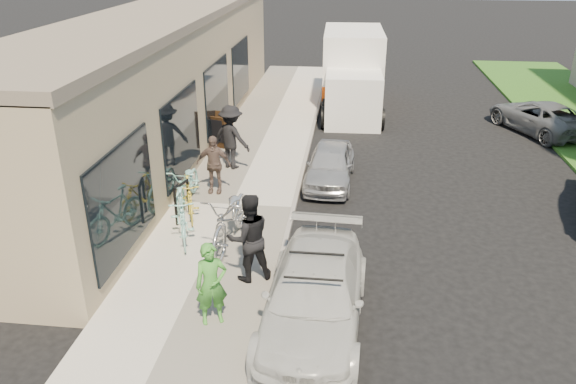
{
  "coord_description": "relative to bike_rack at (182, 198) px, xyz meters",
  "views": [
    {
      "loc": [
        0.88,
        -9.53,
        6.23
      ],
      "look_at": [
        -0.45,
        1.91,
        1.05
      ],
      "focal_mm": 35.0,
      "sensor_mm": 36.0,
      "label": 1
    }
  ],
  "objects": [
    {
      "name": "curb",
      "position": [
        2.52,
        0.97,
        -0.65
      ],
      "size": [
        0.12,
        34.0,
        0.13
      ],
      "primitive_type": "cube",
      "color": "gray",
      "rests_on": "ground"
    },
    {
      "name": "man_standing",
      "position": [
        2.02,
        -2.31,
        0.33
      ],
      "size": [
        1.07,
        0.98,
        1.79
      ],
      "primitive_type": "imported",
      "rotation": [
        0.0,
        0.0,
        3.58
      ],
      "color": "black",
      "rests_on": "sidewalk"
    },
    {
      "name": "sedan_white",
      "position": [
        3.37,
        -3.45,
        -0.1
      ],
      "size": [
        1.9,
        4.28,
        1.26
      ],
      "rotation": [
        0.0,
        0.0,
        -0.05
      ],
      "color": "silver",
      "rests_on": "ground"
    },
    {
      "name": "storefront",
      "position": [
        -2.27,
        5.96,
        1.41
      ],
      "size": [
        3.6,
        20.0,
        4.22
      ],
      "color": "tan",
      "rests_on": "ground"
    },
    {
      "name": "cruiser_bike_b",
      "position": [
        -0.14,
        0.93,
        -0.06
      ],
      "size": [
        0.71,
        1.95,
        1.02
      ],
      "primitive_type": "imported",
      "rotation": [
        0.0,
        0.0,
        0.02
      ],
      "color": "#97E1D6",
      "rests_on": "sidewalk"
    },
    {
      "name": "cruiser_bike_a",
      "position": [
        0.27,
        -0.92,
        -0.01
      ],
      "size": [
        1.08,
        1.9,
        1.1
      ],
      "primitive_type": "imported",
      "rotation": [
        0.0,
        0.0,
        0.33
      ],
      "color": "#97E1D6",
      "rests_on": "sidewalk"
    },
    {
      "name": "sidewalk",
      "position": [
        0.97,
        0.97,
        -0.64
      ],
      "size": [
        3.0,
        34.0,
        0.15
      ],
      "primitive_type": "cube",
      "color": "beige",
      "rests_on": "ground"
    },
    {
      "name": "bystander_a",
      "position": [
        0.47,
        3.45,
        0.36
      ],
      "size": [
        1.38,
        1.16,
        1.85
      ],
      "primitive_type": "imported",
      "rotation": [
        0.0,
        0.0,
        2.66
      ],
      "color": "black",
      "rests_on": "sidewalk"
    },
    {
      "name": "far_car_gray",
      "position": [
        10.46,
        8.43,
        -0.16
      ],
      "size": [
        3.34,
        4.4,
        1.11
      ],
      "primitive_type": "imported",
      "rotation": [
        0.0,
        0.0,
        3.57
      ],
      "color": "slate",
      "rests_on": "ground"
    },
    {
      "name": "bike_rack",
      "position": [
        0.0,
        0.0,
        0.0
      ],
      "size": [
        0.2,
        0.65,
        0.93
      ],
      "rotation": [
        0.0,
        0.0,
        -0.23
      ],
      "color": "black",
      "rests_on": "sidewalk"
    },
    {
      "name": "moving_truck",
      "position": [
        3.82,
        10.9,
        0.61
      ],
      "size": [
        2.45,
        6.16,
        2.99
      ],
      "rotation": [
        0.0,
        0.0,
        0.03
      ],
      "color": "white",
      "rests_on": "ground"
    },
    {
      "name": "sandwich_board",
      "position": [
        -0.27,
        5.1,
        -0.0
      ],
      "size": [
        0.84,
        0.85,
        1.09
      ],
      "rotation": [
        0.0,
        0.0,
        -0.32
      ],
      "color": "black",
      "rests_on": "sidewalk"
    },
    {
      "name": "woman_rider",
      "position": [
        1.63,
        -3.74,
        0.2
      ],
      "size": [
        0.65,
        0.56,
        1.52
      ],
      "primitive_type": "imported",
      "rotation": [
        0.0,
        0.0,
        0.42
      ],
      "color": "#419331",
      "rests_on": "sidewalk"
    },
    {
      "name": "tandem_bike",
      "position": [
        1.39,
        -1.01,
        0.07
      ],
      "size": [
        1.02,
        2.47,
        1.27
      ],
      "primitive_type": "imported",
      "rotation": [
        0.0,
        0.0,
        -0.07
      ],
      "color": "silver",
      "rests_on": "sidewalk"
    },
    {
      "name": "ground",
      "position": [
        2.97,
        -2.03,
        -0.71
      ],
      "size": [
        120.0,
        120.0,
        0.0
      ],
      "primitive_type": "plane",
      "color": "black",
      "rests_on": "ground"
    },
    {
      "name": "sedan_silver",
      "position": [
        3.33,
        2.99,
        -0.18
      ],
      "size": [
        1.42,
        3.2,
        1.07
      ],
      "primitive_type": "imported",
      "rotation": [
        0.0,
        0.0,
        -0.05
      ],
      "color": "#AAABB0",
      "rests_on": "ground"
    },
    {
      "name": "cruiser_bike_c",
      "position": [
        0.11,
        0.2,
        -0.08
      ],
      "size": [
        0.97,
        1.66,
        0.96
      ],
      "primitive_type": "imported",
      "rotation": [
        0.0,
        0.0,
        0.35
      ],
      "color": "gold",
      "rests_on": "sidewalk"
    },
    {
      "name": "bystander_b",
      "position": [
        0.37,
        1.67,
        0.21
      ],
      "size": [
        0.91,
        0.38,
        1.55
      ],
      "primitive_type": "imported",
      "rotation": [
        0.0,
        0.0,
        0.0
      ],
      "color": "brown",
      "rests_on": "sidewalk"
    }
  ]
}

